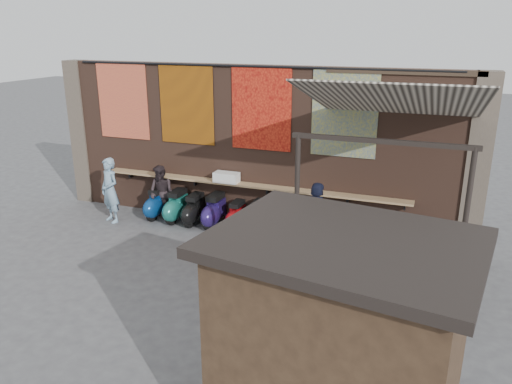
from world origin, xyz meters
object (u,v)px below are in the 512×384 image
scooter_stool_7 (301,225)px  scooter_stool_1 (176,206)px  scooter_stool_3 (214,211)px  scooter_stool_4 (236,216)px  scooter_stool_8 (323,225)px  scooter_stool_5 (257,217)px  shopper_tan (378,254)px  scooter_stool_0 (157,203)px  diner_right (161,193)px  shopper_grey (390,268)px  shopper_navy (317,225)px  diner_left (110,190)px  scooter_stool_2 (194,210)px  market_stall (338,356)px  shelf_box (226,177)px  scooter_stool_6 (280,223)px

scooter_stool_7 → scooter_stool_1: bearing=179.6°
scooter_stool_3 → scooter_stool_4: bearing=2.9°
scooter_stool_4 → scooter_stool_8: bearing=-0.5°
scooter_stool_5 → scooter_stool_7: scooter_stool_5 is taller
scooter_stool_5 → shopper_tan: size_ratio=0.51×
scooter_stool_1 → scooter_stool_4: (1.67, 0.03, -0.06)m
scooter_stool_0 → scooter_stool_3: scooter_stool_3 is taller
scooter_stool_4 → scooter_stool_5: scooter_stool_5 is taller
scooter_stool_4 → diner_right: 2.13m
shopper_grey → scooter_stool_4: bearing=-10.8°
scooter_stool_7 → shopper_navy: (0.68, -1.25, 0.56)m
diner_left → shopper_navy: shopper_navy is taller
scooter_stool_8 → shopper_navy: shopper_navy is taller
scooter_stool_2 → scooter_stool_3: (0.56, 0.03, 0.03)m
market_stall → shopper_tan: bearing=99.2°
diner_left → scooter_stool_0: bearing=56.5°
shelf_box → scooter_stool_5: shelf_box is taller
shelf_box → scooter_stool_5: size_ratio=0.75×
scooter_stool_6 → market_stall: bearing=-66.5°
scooter_stool_0 → scooter_stool_2: (1.13, -0.07, -0.01)m
scooter_stool_2 → diner_left: 2.23m
diner_left → scooter_stool_3: bearing=36.0°
diner_left → shopper_tan: (6.98, -1.38, -0.04)m
scooter_stool_4 → shopper_grey: bearing=-32.9°
scooter_stool_3 → scooter_stool_7: (2.28, -0.03, -0.05)m
scooter_stool_5 → diner_right: 2.70m
scooter_stool_1 → shopper_navy: bearing=-17.4°
shelf_box → scooter_stool_4: 1.00m
scooter_stool_5 → shopper_grey: (3.43, -2.58, 0.44)m
shopper_navy → scooter_stool_8: bearing=-79.3°
shelf_box → diner_right: (-1.74, -0.30, -0.52)m
shopper_navy → shopper_grey: (1.64, -1.30, -0.08)m
scooter_stool_8 → market_stall: bearing=-75.5°
shopper_navy → shopper_grey: 2.09m
scooter_stool_6 → shopper_tan: shopper_tan is taller
scooter_stool_7 → scooter_stool_8: size_ratio=0.87×
scooter_stool_1 → scooter_stool_8: 3.89m
scooter_stool_2 → diner_right: bearing=178.3°
scooter_stool_3 → scooter_stool_8: size_ratio=0.99×
shelf_box → shopper_grey: size_ratio=0.37×
shelf_box → scooter_stool_3: bearing=-127.0°
scooter_stool_1 → scooter_stool_4: 1.67m
scooter_stool_8 → shelf_box: bearing=173.7°
shelf_box → shopper_navy: bearing=-29.9°
scooter_stool_0 → scooter_stool_6: (3.43, -0.01, -0.07)m
scooter_stool_7 → shopper_navy: bearing=-61.4°
scooter_stool_3 → market_stall: market_stall is taller
scooter_stool_7 → scooter_stool_6: bearing=174.6°
scooter_stool_1 → scooter_stool_2: size_ratio=1.05×
shopper_grey → market_stall: bearing=108.0°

